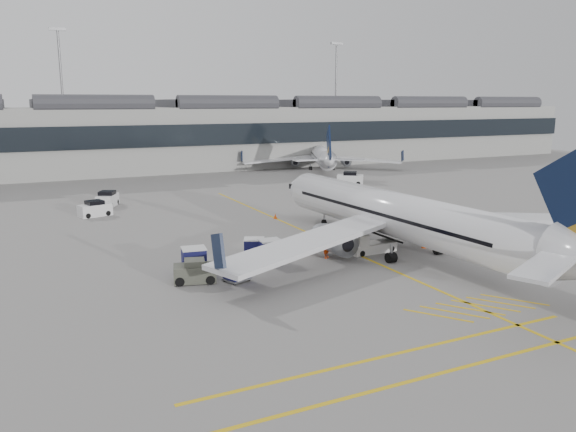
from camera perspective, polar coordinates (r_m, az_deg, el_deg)
name	(u,v)px	position (r m, az deg, el deg)	size (l,w,h in m)	color
ground	(275,296)	(35.51, -1.32, -8.16)	(220.00, 220.00, 0.00)	gray
terminal	(103,136)	(103.46, -18.27, 7.72)	(200.00, 20.45, 12.40)	#9E9E99
light_masts	(81,88)	(117.11, -20.32, 12.06)	(113.00, 0.60, 25.45)	slate
apron_markings	(333,243)	(48.44, 4.55, -2.80)	(0.25, 60.00, 0.01)	gold
airliner_main	(402,217)	(45.51, 11.54, -0.10)	(34.81, 38.09, 10.12)	silver
airliner_far	(321,155)	(102.11, 3.38, 6.18)	(26.99, 29.80, 8.47)	silver
belt_loader	(370,245)	(45.94, 8.37, -2.93)	(4.97, 1.90, 2.01)	silver
baggage_cart_a	(254,248)	(43.19, -3.46, -3.31)	(2.04, 1.90, 1.72)	gray
baggage_cart_b	(270,250)	(42.43, -1.84, -3.51)	(1.79, 1.51, 1.80)	gray
baggage_cart_c	(237,269)	(38.25, -5.23, -5.34)	(1.94, 1.77, 1.67)	gray
baggage_cart_d	(194,260)	(40.36, -9.53, -4.39)	(1.98, 1.71, 1.88)	gray
ramp_agent_a	(327,246)	(43.77, 3.97, -3.03)	(0.72, 0.47, 1.97)	#E83E0C
ramp_agent_b	(309,244)	(44.87, 2.11, -2.85)	(0.80, 0.62, 1.65)	#E3540B
pushback_tug	(195,272)	(38.54, -9.46, -5.63)	(3.13, 2.36, 1.56)	#4A4C40
safety_cone_nose	(275,216)	(58.46, -1.30, -0.01)	(0.40, 0.40, 0.56)	#F24C0A
safety_cone_engine	(424,245)	(48.18, 13.63, -2.84)	(0.40, 0.40, 0.56)	#F24C0A
service_van_left	(95,209)	(63.19, -19.02, 0.67)	(3.60, 2.48, 1.68)	silver
service_van_mid	(108,199)	(68.79, -17.86, 1.62)	(3.07, 3.88, 1.79)	silver
service_van_right	(350,179)	(83.04, 6.33, 3.77)	(4.13, 3.71, 1.92)	silver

